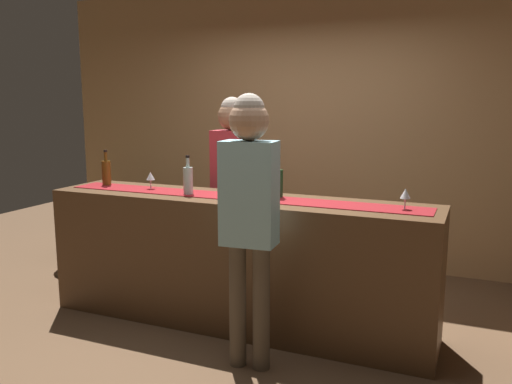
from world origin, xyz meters
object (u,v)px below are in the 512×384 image
at_px(wine_bottle_green, 278,183).
at_px(wine_glass_near_customer, 151,177).
at_px(potted_plant_tall, 82,222).
at_px(bartender, 233,174).
at_px(wine_bottle_amber, 106,172).
at_px(wine_bottle_clear, 188,180).
at_px(customer_sipping, 249,201).
at_px(wine_glass_mid_counter, 405,194).

distance_m(wine_bottle_green, wine_glass_near_customer, 1.08).
bearing_deg(wine_glass_near_customer, wine_bottle_green, 3.28).
bearing_deg(potted_plant_tall, bartender, -4.55).
xyz_separation_m(wine_bottle_amber, wine_bottle_green, (1.54, 0.04, 0.00)).
xyz_separation_m(wine_bottle_clear, bartender, (0.08, 0.63, -0.03)).
bearing_deg(customer_sipping, bartender, 115.29).
relative_size(wine_glass_near_customer, bartender, 0.08).
height_order(wine_bottle_green, wine_glass_near_customer, wine_bottle_green).
xyz_separation_m(wine_bottle_amber, bartender, (0.93, 0.52, -0.03)).
bearing_deg(wine_glass_mid_counter, customer_sipping, -145.57).
distance_m(wine_bottle_green, customer_sipping, 0.68).
height_order(wine_bottle_clear, wine_glass_near_customer, wine_bottle_clear).
bearing_deg(potted_plant_tall, customer_sipping, -27.70).
distance_m(wine_bottle_clear, potted_plant_tall, 2.01).
relative_size(wine_bottle_clear, potted_plant_tall, 0.39).
xyz_separation_m(wine_bottle_clear, wine_glass_mid_counter, (1.61, 0.06, -0.01)).
bearing_deg(wine_bottle_green, potted_plant_tall, 165.52).
height_order(wine_bottle_clear, potted_plant_tall, wine_bottle_clear).
bearing_deg(wine_glass_mid_counter, wine_bottle_clear, -178.01).
bearing_deg(wine_glass_near_customer, bartender, 48.84).
xyz_separation_m(wine_glass_near_customer, wine_glass_mid_counter, (2.01, -0.03, 0.00)).
relative_size(wine_bottle_clear, bartender, 0.17).
height_order(wine_glass_mid_counter, customer_sipping, customer_sipping).
relative_size(wine_bottle_green, wine_glass_mid_counter, 2.10).
xyz_separation_m(wine_glass_mid_counter, bartender, (-1.53, 0.57, -0.02)).
bearing_deg(wine_glass_mid_counter, bartender, 159.58).
xyz_separation_m(wine_bottle_green, wine_glass_near_customer, (-1.08, -0.06, -0.01)).
height_order(wine_bottle_clear, bartender, bartender).
height_order(wine_bottle_amber, wine_glass_near_customer, wine_bottle_amber).
bearing_deg(potted_plant_tall, wine_glass_near_customer, -27.12).
height_order(bartender, customer_sipping, customer_sipping).
bearing_deg(bartender, wine_bottle_amber, 31.08).
height_order(wine_bottle_green, customer_sipping, customer_sipping).
bearing_deg(bartender, wine_bottle_clear, 85.06).
bearing_deg(wine_bottle_amber, customer_sipping, -21.77).
bearing_deg(wine_glass_near_customer, potted_plant_tall, 152.88).
height_order(wine_glass_near_customer, wine_glass_mid_counter, same).
bearing_deg(wine_bottle_clear, potted_plant_tall, 156.08).
height_order(customer_sipping, potted_plant_tall, customer_sipping).
height_order(wine_bottle_amber, wine_bottle_clear, same).
distance_m(wine_bottle_amber, wine_bottle_clear, 0.86).
distance_m(wine_glass_mid_counter, potted_plant_tall, 3.48).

